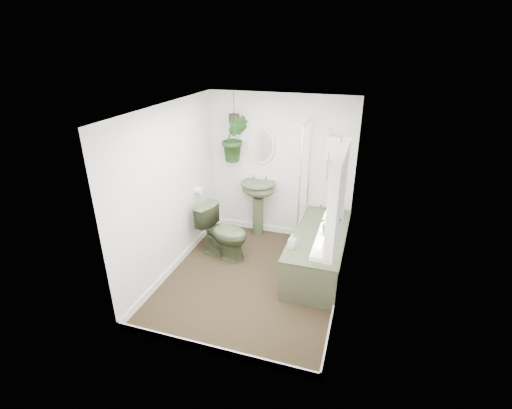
% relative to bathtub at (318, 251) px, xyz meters
% --- Properties ---
extents(floor, '(2.30, 2.80, 0.02)m').
position_rel_bathtub_xyz_m(floor, '(-0.80, -0.50, -0.30)').
color(floor, black).
rests_on(floor, ground).
extents(ceiling, '(2.30, 2.80, 0.02)m').
position_rel_bathtub_xyz_m(ceiling, '(-0.80, -0.50, 2.02)').
color(ceiling, white).
rests_on(ceiling, ground).
extents(wall_back, '(2.30, 0.02, 2.30)m').
position_rel_bathtub_xyz_m(wall_back, '(-0.80, 0.91, 0.86)').
color(wall_back, white).
rests_on(wall_back, ground).
extents(wall_front, '(2.30, 0.02, 2.30)m').
position_rel_bathtub_xyz_m(wall_front, '(-0.80, -1.91, 0.86)').
color(wall_front, white).
rests_on(wall_front, ground).
extents(wall_left, '(0.02, 2.80, 2.30)m').
position_rel_bathtub_xyz_m(wall_left, '(-1.96, -0.50, 0.86)').
color(wall_left, white).
rests_on(wall_left, ground).
extents(wall_right, '(0.02, 2.80, 2.30)m').
position_rel_bathtub_xyz_m(wall_right, '(0.36, -0.50, 0.86)').
color(wall_right, white).
rests_on(wall_right, ground).
extents(skirting, '(2.30, 2.80, 0.10)m').
position_rel_bathtub_xyz_m(skirting, '(-0.80, -0.50, -0.24)').
color(skirting, white).
rests_on(skirting, floor).
extents(bathtub, '(0.72, 1.72, 0.58)m').
position_rel_bathtub_xyz_m(bathtub, '(0.00, 0.00, 0.00)').
color(bathtub, '#3E492E').
rests_on(bathtub, floor).
extents(bath_screen, '(0.04, 0.72, 1.40)m').
position_rel_bathtub_xyz_m(bath_screen, '(-0.33, 0.49, 0.99)').
color(bath_screen, silver).
rests_on(bath_screen, bathtub).
extents(shower_box, '(0.20, 0.10, 0.35)m').
position_rel_bathtub_xyz_m(shower_box, '(0.00, 0.84, 1.26)').
color(shower_box, white).
rests_on(shower_box, wall_back).
extents(oval_mirror, '(0.46, 0.03, 0.62)m').
position_rel_bathtub_xyz_m(oval_mirror, '(-1.11, 0.87, 1.21)').
color(oval_mirror, beige).
rests_on(oval_mirror, wall_back).
extents(wall_sconce, '(0.04, 0.04, 0.22)m').
position_rel_bathtub_xyz_m(wall_sconce, '(-1.51, 0.86, 1.11)').
color(wall_sconce, black).
rests_on(wall_sconce, wall_back).
extents(toilet_roll_holder, '(0.11, 0.11, 0.11)m').
position_rel_bathtub_xyz_m(toilet_roll_holder, '(-1.90, 0.20, 0.61)').
color(toilet_roll_holder, white).
rests_on(toilet_roll_holder, wall_left).
extents(window_recess, '(0.08, 1.00, 0.90)m').
position_rel_bathtub_xyz_m(window_recess, '(0.29, -1.20, 1.36)').
color(window_recess, white).
rests_on(window_recess, wall_right).
extents(window_sill, '(0.18, 1.00, 0.04)m').
position_rel_bathtub_xyz_m(window_sill, '(0.22, -1.20, 0.94)').
color(window_sill, white).
rests_on(window_sill, wall_right).
extents(window_blinds, '(0.01, 0.86, 0.76)m').
position_rel_bathtub_xyz_m(window_blinds, '(0.24, -1.20, 1.36)').
color(window_blinds, white).
rests_on(window_blinds, wall_right).
extents(toilet, '(0.86, 0.62, 0.79)m').
position_rel_bathtub_xyz_m(toilet, '(-1.40, -0.06, 0.10)').
color(toilet, '#3E492E').
rests_on(toilet, floor).
extents(pedestal_sink, '(0.65, 0.59, 0.93)m').
position_rel_bathtub_xyz_m(pedestal_sink, '(-1.11, 0.74, 0.18)').
color(pedestal_sink, '#3E492E').
rests_on(pedestal_sink, floor).
extents(sill_plant, '(0.24, 0.22, 0.24)m').
position_rel_bathtub_xyz_m(sill_plant, '(0.25, -1.25, 1.08)').
color(sill_plant, black).
rests_on(sill_plant, window_sill).
extents(hanging_plant, '(0.48, 0.42, 0.74)m').
position_rel_bathtub_xyz_m(hanging_plant, '(-1.50, 0.75, 1.31)').
color(hanging_plant, black).
rests_on(hanging_plant, ceiling).
extents(soap_bottle, '(0.10, 0.10, 0.19)m').
position_rel_bathtub_xyz_m(soap_bottle, '(-0.27, -0.49, 0.38)').
color(soap_bottle, '#2E2A29').
rests_on(soap_bottle, bathtub).
extents(hanging_pot, '(0.16, 0.16, 0.12)m').
position_rel_bathtub_xyz_m(hanging_pot, '(-1.50, 0.75, 1.62)').
color(hanging_pot, '#2F1E18').
rests_on(hanging_pot, ceiling).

